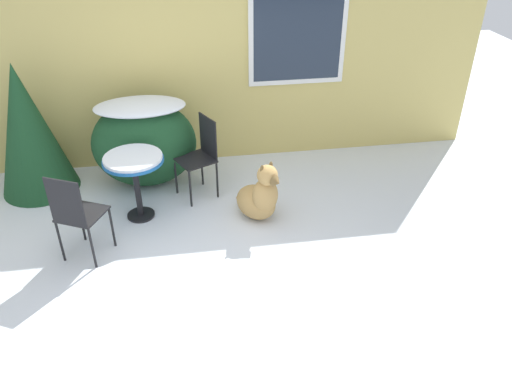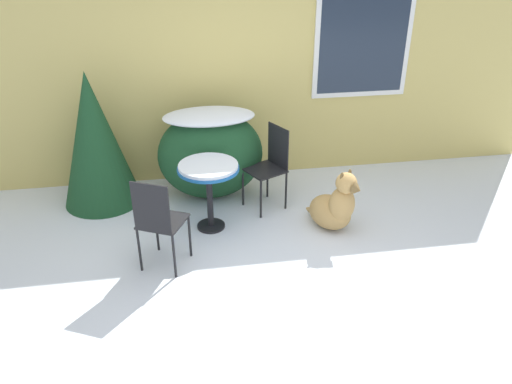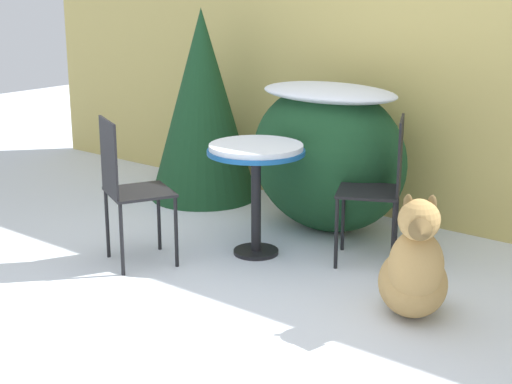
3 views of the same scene
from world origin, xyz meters
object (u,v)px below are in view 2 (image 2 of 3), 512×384
(patio_chair_near_table, at_px, (270,164))
(patio_chair_far_side, at_px, (159,220))
(patio_table, at_px, (209,175))
(dog, at_px, (335,207))

(patio_chair_near_table, bearing_deg, patio_chair_far_side, -76.00)
(patio_table, bearing_deg, patio_chair_far_side, -127.93)
(patio_chair_near_table, bearing_deg, patio_table, -88.38)
(patio_chair_near_table, height_order, patio_chair_far_side, same)
(patio_table, height_order, patio_chair_near_table, patio_chair_near_table)
(patio_table, distance_m, patio_chair_near_table, 0.82)
(patio_table, height_order, dog, patio_table)
(patio_chair_far_side, relative_size, dog, 1.30)
(patio_table, distance_m, patio_chair_far_side, 0.84)
(patio_chair_near_table, distance_m, patio_chair_far_side, 1.61)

